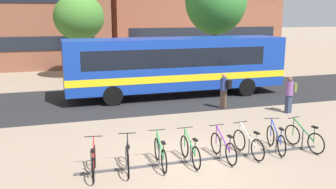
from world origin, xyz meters
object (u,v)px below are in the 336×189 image
street_tree_1 (216,0)px  parked_bicycle_blue_6 (276,140)px  city_bus (177,64)px  parked_bicycle_green_7 (304,138)px  parked_bicycle_purple_4 (223,148)px  parked_bicycle_white_5 (248,144)px  parked_bicycle_green_2 (160,154)px  parked_bicycle_black_1 (128,158)px  parked_bicycle_red_0 (94,162)px  commuter_olive_pack_0 (290,92)px  parked_bicycle_green_3 (190,151)px  commuter_black_pack_2 (224,89)px  street_tree_0 (79,17)px

street_tree_1 → parked_bicycle_blue_6: bearing=-106.4°
city_bus → parked_bicycle_green_7: 9.37m
parked_bicycle_purple_4 → parked_bicycle_white_5: bearing=-88.4°
parked_bicycle_green_2 → parked_bicycle_green_7: bearing=-86.5°
parked_bicycle_black_1 → parked_bicycle_blue_6: (5.02, 0.13, 0.00)m
parked_bicycle_green_2 → parked_bicycle_purple_4: (2.03, -0.07, 0.00)m
city_bus → parked_bicycle_black_1: size_ratio=7.06×
parked_bicycle_red_0 → parked_bicycle_black_1: same height
commuter_olive_pack_0 → parked_bicycle_green_3: bearing=18.9°
parked_bicycle_green_3 → parked_bicycle_green_7: (4.08, -0.02, 0.00)m
commuter_black_pack_2 → parked_bicycle_black_1: bearing=98.9°
city_bus → street_tree_1: (4.60, 5.25, 3.64)m
city_bus → commuter_black_pack_2: city_bus is taller
street_tree_1 → commuter_olive_pack_0: bearing=-94.7°
city_bus → parked_bicycle_green_7: bearing=-81.4°
parked_bicycle_red_0 → parked_bicycle_green_2: size_ratio=0.99×
street_tree_1 → city_bus: bearing=-131.2°
parked_bicycle_black_1 → commuter_black_pack_2: 8.19m
parked_bicycle_blue_6 → parked_bicycle_green_7: same height
parked_bicycle_purple_4 → parked_bicycle_green_3: bearing=86.1°
parked_bicycle_green_2 → parked_bicycle_white_5: size_ratio=1.00×
commuter_black_pack_2 → parked_bicycle_blue_6: bearing=136.1°
parked_bicycle_black_1 → parked_bicycle_blue_6: 5.02m
commuter_black_pack_2 → street_tree_0: street_tree_0 is taller
parked_bicycle_red_0 → parked_bicycle_green_7: 6.98m
commuter_olive_pack_0 → parked_bicycle_green_7: bearing=46.5°
parked_bicycle_red_0 → parked_bicycle_green_3: 2.90m
parked_bicycle_blue_6 → parked_bicycle_white_5: bearing=108.1°
street_tree_0 → street_tree_1: street_tree_1 is taller
parked_bicycle_green_7 → parked_bicycle_blue_6: bearing=71.3°
city_bus → parked_bicycle_green_2: bearing=-111.7°
parked_bicycle_blue_6 → parked_bicycle_black_1: bearing=104.2°
parked_bicycle_purple_4 → commuter_black_pack_2: 6.44m
parked_bicycle_purple_4 → street_tree_1: (6.20, 14.43, 5.03)m
parked_bicycle_green_3 → commuter_olive_pack_0: bearing=-57.0°
parked_bicycle_green_3 → parked_bicycle_blue_6: size_ratio=1.02×
city_bus → parked_bicycle_red_0: bearing=-121.5°
commuter_black_pack_2 → parked_bicycle_green_3: bearing=110.1°
parked_bicycle_blue_6 → street_tree_1: 15.70m
parked_bicycle_green_2 → commuter_black_pack_2: bearing=-36.2°
parked_bicycle_purple_4 → commuter_olive_pack_0: (5.35, 4.21, 0.59)m
parked_bicycle_blue_6 → parked_bicycle_green_2: bearing=104.1°
parked_bicycle_green_3 → commuter_olive_pack_0: 7.70m
parked_bicycle_red_0 → parked_bicycle_green_3: same height
city_bus → parked_bicycle_red_0: size_ratio=7.02×
city_bus → parked_bicycle_green_2: 9.90m
parked_bicycle_purple_4 → commuter_black_pack_2: bearing=-28.1°
parked_bicycle_green_2 → parked_bicycle_black_1: bearing=96.3°
parked_bicycle_red_0 → commuter_black_pack_2: bearing=-41.8°
parked_bicycle_green_2 → commuter_olive_pack_0: size_ratio=1.02×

